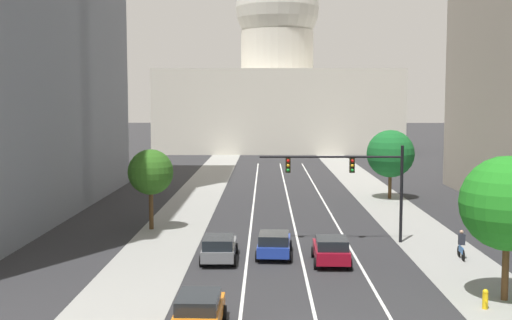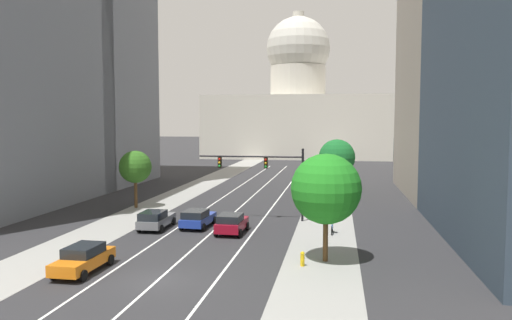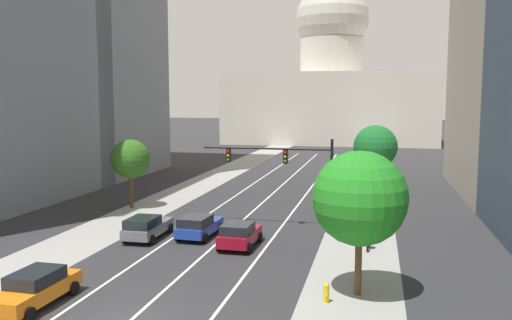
{
  "view_description": "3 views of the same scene",
  "coord_description": "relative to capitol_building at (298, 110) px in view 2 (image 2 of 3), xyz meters",
  "views": [
    {
      "loc": [
        -2.14,
        -24.3,
        9.28
      ],
      "look_at": [
        -2.75,
        17.5,
        5.41
      ],
      "focal_mm": 45.54,
      "sensor_mm": 36.0,
      "label": 1
    },
    {
      "loc": [
        9.67,
        -25.62,
        8.76
      ],
      "look_at": [
        1.06,
        26.95,
        4.56
      ],
      "focal_mm": 35.08,
      "sensor_mm": 36.0,
      "label": 2
    },
    {
      "loc": [
        9.67,
        -19.08,
        9.01
      ],
      "look_at": [
        1.71,
        15.98,
        4.96
      ],
      "focal_mm": 37.36,
      "sensor_mm": 36.0,
      "label": 3
    }
  ],
  "objects": [
    {
      "name": "lane_stripe_left",
      "position": [
        -3.2,
        -71.08,
        -11.45
      ],
      "size": [
        0.16,
        90.0,
        0.01
      ],
      "primitive_type": "cube",
      "color": "white",
      "rests_on": "ground"
    },
    {
      "name": "car_blue",
      "position": [
        -1.61,
        -82.55,
        -10.67
      ],
      "size": [
        2.25,
        4.38,
        1.53
      ],
      "rotation": [
        0.0,
        0.0,
        1.52
      ],
      "color": "#1E389E",
      "rests_on": "ground"
    },
    {
      "name": "sidewalk_right",
      "position": [
        8.75,
        -61.08,
        -11.46
      ],
      "size": [
        4.68,
        130.0,
        0.01
      ],
      "primitive_type": "cube",
      "color": "gray",
      "rests_on": "ground"
    },
    {
      "name": "capitol_building",
      "position": [
        0.0,
        0.0,
        0.0
      ],
      "size": [
        42.95,
        22.95,
        34.74
      ],
      "color": "beige",
      "rests_on": "ground"
    },
    {
      "name": "fire_hydrant",
      "position": [
        7.66,
        -92.09,
        -11.0
      ],
      "size": [
        0.26,
        0.35,
        0.91
      ],
      "color": "yellow",
      "rests_on": "ground"
    },
    {
      "name": "ground_plane",
      "position": [
        0.0,
        -56.08,
        -11.46
      ],
      "size": [
        400.0,
        400.0,
        0.0
      ],
      "primitive_type": "plane",
      "color": "#2B2B2D"
    },
    {
      "name": "car_gray",
      "position": [
        -4.8,
        -83.62,
        -10.66
      ],
      "size": [
        2.09,
        4.56,
        1.54
      ],
      "rotation": [
        0.0,
        0.0,
        1.58
      ],
      "color": "slate",
      "rests_on": "ground"
    },
    {
      "name": "office_tower_far_right",
      "position": [
        24.65,
        -59.74,
        5.08
      ],
      "size": [
        14.64,
        22.62,
        33.03
      ],
      "color": "#9E9384",
      "rests_on": "ground"
    },
    {
      "name": "traffic_signal_mast",
      "position": [
        3.65,
        -78.52,
        -6.98
      ],
      "size": [
        9.32,
        0.39,
        6.36
      ],
      "color": "black",
      "rests_on": "ground"
    },
    {
      "name": "car_orange",
      "position": [
        -4.81,
        -95.27,
        -10.66
      ],
      "size": [
        2.06,
        4.71,
        1.56
      ],
      "rotation": [
        0.0,
        0.0,
        1.55
      ],
      "color": "orange",
      "rests_on": "ground"
    },
    {
      "name": "sidewalk_left",
      "position": [
        -8.75,
        -61.08,
        -11.46
      ],
      "size": [
        4.68,
        130.0,
        0.01
      ],
      "primitive_type": "cube",
      "color": "gray",
      "rests_on": "ground"
    },
    {
      "name": "street_tree_mid_right",
      "position": [
        9.59,
        -59.64,
        -7.21
      ],
      "size": [
        4.47,
        4.47,
        6.5
      ],
      "color": "#51381E",
      "rests_on": "ground"
    },
    {
      "name": "lane_stripe_right",
      "position": [
        3.2,
        -71.08,
        -11.45
      ],
      "size": [
        0.16,
        90.0,
        0.01
      ],
      "primitive_type": "cube",
      "color": "white",
      "rests_on": "ground"
    },
    {
      "name": "car_crimson",
      "position": [
        1.6,
        -84.2,
        -10.64
      ],
      "size": [
        2.15,
        4.05,
        1.58
      ],
      "rotation": [
        0.0,
        0.0,
        1.55
      ],
      "color": "maroon",
      "rests_on": "ground"
    },
    {
      "name": "cyclist",
      "position": [
        9.33,
        -82.96,
        -10.61
      ],
      "size": [
        0.37,
        1.7,
        1.72
      ],
      "rotation": [
        0.0,
        0.0,
        1.52
      ],
      "color": "black",
      "rests_on": "ground"
    },
    {
      "name": "street_tree_far_right",
      "position": [
        9.0,
        -90.77,
        -6.91
      ],
      "size": [
        4.38,
        4.38,
        6.75
      ],
      "color": "#51381E",
      "rests_on": "ground"
    },
    {
      "name": "lane_stripe_center",
      "position": [
        0.0,
        -71.08,
        -11.45
      ],
      "size": [
        0.16,
        90.0,
        0.01
      ],
      "primitive_type": "cube",
      "color": "white",
      "rests_on": "ground"
    },
    {
      "name": "street_tree_mid_left",
      "position": [
        -10.35,
        -74.42,
        -7.34
      ],
      "size": [
        3.26,
        3.26,
        5.78
      ],
      "color": "#51381E",
      "rests_on": "ground"
    }
  ]
}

